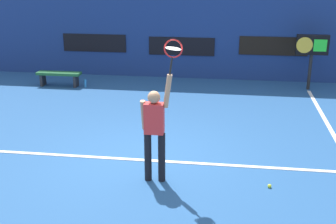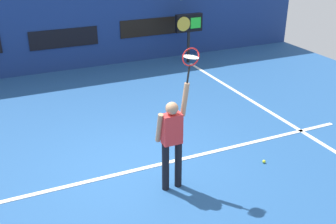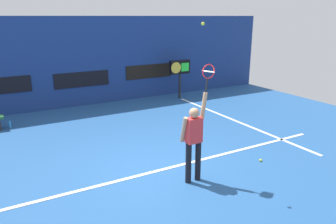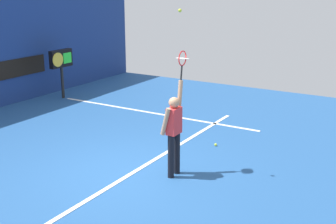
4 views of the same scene
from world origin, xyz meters
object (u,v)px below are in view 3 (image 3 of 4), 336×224
spare_ball (261,160)px  water_bottle (10,124)px  tennis_player (194,138)px  tennis_racket (208,73)px  tennis_ball (203,24)px  scoreboard_clock (180,69)px

spare_ball → water_bottle: bearing=131.7°
spare_ball → tennis_player: bearing=179.8°
tennis_racket → tennis_ball: size_ratio=9.11×
water_bottle → scoreboard_clock: bearing=5.8°
water_bottle → tennis_racket: bearing=-59.0°
tennis_ball → tennis_racket: bearing=15.1°
tennis_ball → scoreboard_clock: bearing=61.9°
scoreboard_clock → water_bottle: (-6.93, -0.71, -1.20)m
tennis_ball → water_bottle: tennis_ball is taller
spare_ball → scoreboard_clock: bearing=76.1°
tennis_ball → water_bottle: (-3.35, 6.00, -3.26)m
tennis_racket → scoreboard_clock: bearing=63.1°
scoreboard_clock → spare_ball: 6.97m
scoreboard_clock → spare_ball: size_ratio=24.88×
tennis_player → scoreboard_clock: (3.69, 6.64, 0.30)m
scoreboard_clock → tennis_ball: bearing=-118.1°
tennis_racket → tennis_ball: 1.01m
tennis_player → spare_ball: bearing=-0.2°
water_bottle → spare_ball: 7.96m
tennis_racket → water_bottle: (-3.57, 5.94, -2.27)m
tennis_racket → tennis_ball: bearing=-164.9°
tennis_racket → spare_ball: tennis_racket is taller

